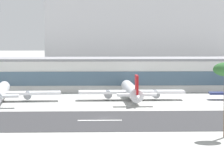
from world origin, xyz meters
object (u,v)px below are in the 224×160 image
Objects in this scene: terminal_building at (121,74)px; distant_hotel_block at (148,33)px; airliner_red_tail_gate_1 at (132,91)px; airliner_blue_tail_gate_0 at (0,93)px.

terminal_building is 1.40× the size of distant_hotel_block.
distant_hotel_block is at bearing -8.48° from airliner_red_tail_gate_1.
distant_hotel_block is at bearing -25.56° from airliner_blue_tail_gate_0.
distant_hotel_block reaches higher than airliner_blue_tail_gate_0.
distant_hotel_block is 2.69× the size of airliner_blue_tail_gate_0.
airliner_blue_tail_gate_0 is (-44.68, -45.04, -3.54)m from terminal_building.
terminal_building is 42.15m from airliner_red_tail_gate_1.
airliner_red_tail_gate_1 is (-22.73, -173.43, -21.06)m from distant_hotel_block.
terminal_building is 63.53m from airliner_blue_tail_gate_0.
distant_hotel_block is 190.60m from airliner_blue_tail_gate_0.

